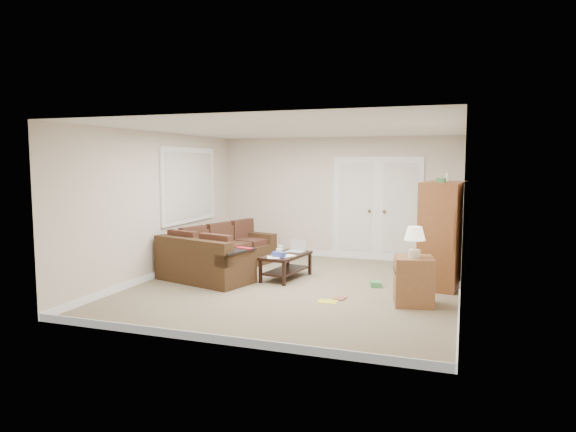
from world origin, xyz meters
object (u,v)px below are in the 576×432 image
at_px(sectional_sofa, 218,257).
at_px(tv_armoire, 442,234).
at_px(coffee_table, 287,265).
at_px(side_cabinet, 414,277).

height_order(sectional_sofa, tv_armoire, tv_armoire).
bearing_deg(coffee_table, side_cabinet, -14.31).
relative_size(coffee_table, tv_armoire, 0.61).
bearing_deg(side_cabinet, coffee_table, 145.44).
xyz_separation_m(sectional_sofa, tv_armoire, (3.82, 0.32, 0.55)).
xyz_separation_m(coffee_table, side_cabinet, (2.21, -0.97, 0.17)).
relative_size(tv_armoire, side_cabinet, 1.64).
distance_m(sectional_sofa, tv_armoire, 3.88).
height_order(tv_armoire, side_cabinet, tv_armoire).
distance_m(coffee_table, tv_armoire, 2.62).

